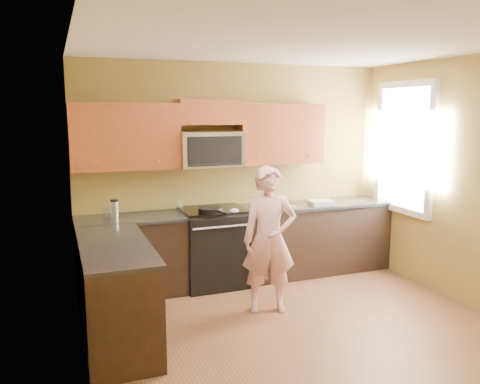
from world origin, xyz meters
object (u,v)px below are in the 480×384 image
woman (269,240)px  travel_mug (115,216)px  stove (214,247)px  microwave (210,166)px  frying_pan (211,213)px  butter_tub (267,210)px

woman → travel_mug: (-1.45, 1.08, 0.14)m
stove → microwave: size_ratio=1.25×
stove → travel_mug: size_ratio=4.85×
woman → frying_pan: bearing=134.8°
woman → travel_mug: 1.82m
travel_mug → woman: bearing=-36.7°
microwave → butter_tub: microwave is taller
stove → frying_pan: frying_pan is taller
stove → travel_mug: 1.23m
butter_tub → travel_mug: 1.80m
butter_tub → travel_mug: bearing=171.2°
woman → stove: bearing=123.6°
microwave → frying_pan: bearing=-107.0°
butter_tub → microwave: bearing=156.0°
microwave → frying_pan: size_ratio=1.52×
microwave → travel_mug: microwave is taller
microwave → woman: size_ratio=0.49×
frying_pan → travel_mug: (-1.04, 0.34, -0.03)m
frying_pan → microwave: bearing=53.1°
microwave → frying_pan: (-0.10, -0.34, -0.50)m
woman → travel_mug: woman is taller
frying_pan → travel_mug: travel_mug is taller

